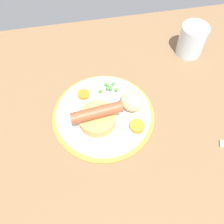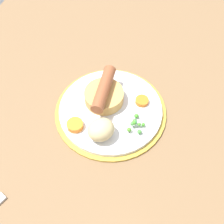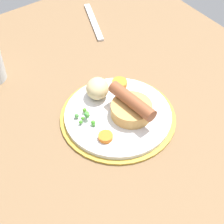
{
  "view_description": "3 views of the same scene",
  "coord_description": "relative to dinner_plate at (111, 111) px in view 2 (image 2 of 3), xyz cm",
  "views": [
    {
      "loc": [
        1.01,
        28.0,
        54.91
      ],
      "look_at": [
        -4.74,
        -2.26,
        6.27
      ],
      "focal_mm": 40.0,
      "sensor_mm": 36.0,
      "label": 1
    },
    {
      "loc": [
        -40.1,
        -17.22,
        60.08
      ],
      "look_at": [
        -4.31,
        -4.42,
        5.44
      ],
      "focal_mm": 50.0,
      "sensor_mm": 36.0,
      "label": 2
    },
    {
      "loc": [
        40.11,
        -35.59,
        62.38
      ],
      "look_at": [
        -2.43,
        -5.46,
        6.46
      ],
      "focal_mm": 60.0,
      "sensor_mm": 36.0,
      "label": 3
    }
  ],
  "objects": [
    {
      "name": "carrot_slice_0",
      "position": [
        3.98,
        -5.94,
        1.32
      ],
      "size": [
        4.04,
        4.04,
        0.97
      ],
      "primitive_type": "cylinder",
      "rotation": [
        0.0,
        0.0,
        4.17
      ],
      "color": "orange",
      "rests_on": "dinner_plate"
    },
    {
      "name": "sausage_pudding",
      "position": [
        1.75,
        2.17,
        2.96
      ],
      "size": [
        11.78,
        8.69,
        5.34
      ],
      "rotation": [
        0.0,
        0.0,
        3.25
      ],
      "color": "tan",
      "rests_on": "dinner_plate"
    },
    {
      "name": "potato_chunk_0",
      "position": [
        -7.01,
        -0.47,
        3.01
      ],
      "size": [
        7.48,
        7.4,
        4.35
      ],
      "primitive_type": "ellipsoid",
      "rotation": [
        0.0,
        0.0,
        4.01
      ],
      "color": "#CCB77F",
      "rests_on": "dinner_plate"
    },
    {
      "name": "carrot_slice_3",
      "position": [
        -6.91,
        5.42,
        1.46
      ],
      "size": [
        4.83,
        4.83,
        1.25
      ],
      "primitive_type": "cylinder",
      "rotation": [
        0.0,
        0.0,
        5.36
      ],
      "color": "orange",
      "rests_on": "dinner_plate"
    },
    {
      "name": "pea_pile",
      "position": [
        -2.47,
        -6.4,
        1.9
      ],
      "size": [
        5.02,
        3.25,
        1.86
      ],
      "color": "#4A8E26",
      "rests_on": "dinner_plate"
    },
    {
      "name": "dining_table",
      "position": [
        2.88,
        3.59,
        -2.07
      ],
      "size": [
        110.0,
        80.0,
        3.0
      ],
      "primitive_type": "cube",
      "color": "brown",
      "rests_on": "ground"
    },
    {
      "name": "dinner_plate",
      "position": [
        0.0,
        0.0,
        0.0
      ],
      "size": [
        24.67,
        24.67,
        1.4
      ],
      "color": "#B79333",
      "rests_on": "dining_table"
    }
  ]
}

